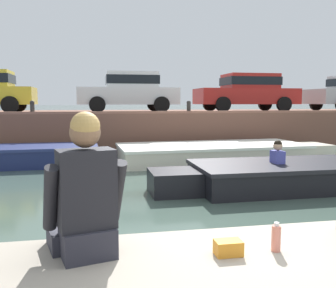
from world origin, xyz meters
TOP-DOWN VIEW (x-y plane):
  - ground_plane at (0.00, 4.95)m, footprint 400.00×400.00m
  - far_quay_wall at (0.00, 12.90)m, footprint 60.00×6.00m
  - far_wall_coping at (0.00, 10.02)m, footprint 60.00×0.24m
  - boat_moored_west_navy at (-3.83, 8.32)m, footprint 5.63×1.83m
  - boat_moored_central_cream at (2.50, 8.14)m, footprint 6.89×2.60m
  - motorboat_passing at (2.94, 4.36)m, footprint 6.07×1.89m
  - car_left_inner_white at (0.02, 12.00)m, footprint 3.87×1.94m
  - car_centre_red at (4.94, 12.00)m, footprint 4.15×1.91m
  - mooring_bollard_mid at (-3.33, 10.15)m, footprint 0.15×0.15m
  - mooring_bollard_east at (1.97, 10.15)m, footprint 0.15×0.15m
  - person_seated_left at (-1.34, -0.33)m, footprint 0.59×0.60m
  - bottle_drink at (-0.06, -0.53)m, footprint 0.06×0.06m
  - snack_bag at (-0.40, -0.53)m, footprint 0.18×0.12m

SIDE VIEW (x-z plane):
  - ground_plane at x=0.00m, z-range 0.00..0.00m
  - boat_moored_central_cream at x=2.50m, z-range 0.00..0.53m
  - motorboat_passing at x=2.94m, z-range -0.24..0.79m
  - boat_moored_west_navy at x=-3.83m, z-range 0.00..0.56m
  - far_quay_wall at x=0.00m, z-range 0.00..1.42m
  - snack_bag at x=-0.40m, z-range 0.80..0.90m
  - bottle_drink at x=-0.06m, z-range 0.79..0.99m
  - person_seated_left at x=-1.34m, z-range 0.69..1.65m
  - far_wall_coping at x=0.00m, z-range 1.42..1.50m
  - mooring_bollard_mid at x=-3.33m, z-range 1.44..1.88m
  - mooring_bollard_east at x=1.97m, z-range 1.44..1.88m
  - car_left_inner_white at x=0.02m, z-range 1.49..3.03m
  - car_centre_red at x=4.94m, z-range 1.50..3.04m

